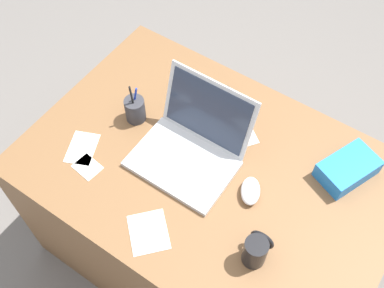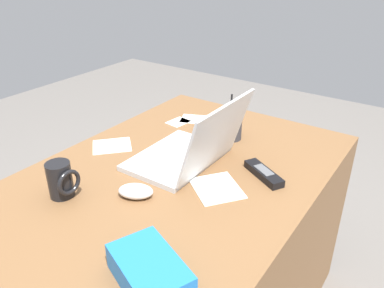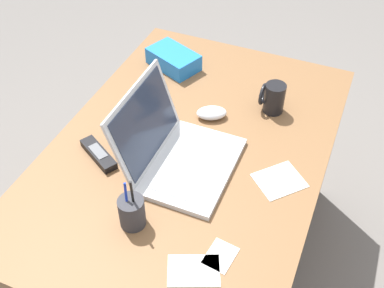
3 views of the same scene
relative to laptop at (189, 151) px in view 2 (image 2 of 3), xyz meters
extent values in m
cube|color=brown|center=(0.08, -0.01, -0.40)|extent=(1.24, 0.85, 0.71)
cube|color=silver|center=(0.00, -0.05, -0.04)|extent=(0.34, 0.23, 0.02)
cube|color=silver|center=(0.00, -0.03, -0.03)|extent=(0.28, 0.12, 0.00)
cube|color=silver|center=(0.00, -0.13, -0.03)|extent=(0.09, 0.05, 0.00)
cube|color=silver|center=(0.00, 0.10, 0.08)|extent=(0.33, 0.08, 0.23)
cube|color=#283347|center=(0.00, 0.10, 0.08)|extent=(0.30, 0.06, 0.20)
ellipsoid|color=white|center=(0.24, -0.02, -0.03)|extent=(0.10, 0.12, 0.04)
cylinder|color=black|center=(0.36, -0.20, 0.00)|extent=(0.07, 0.07, 0.11)
torus|color=black|center=(0.36, -0.16, 0.01)|extent=(0.08, 0.01, 0.08)
cube|color=black|center=(-0.07, 0.24, -0.04)|extent=(0.12, 0.16, 0.02)
cube|color=#595B60|center=(-0.07, 0.24, -0.03)|extent=(0.06, 0.08, 0.00)
cylinder|color=#333338|center=(-0.25, 0.02, 0.00)|extent=(0.07, 0.07, 0.09)
cylinder|color=#1933B2|center=(-0.26, 0.03, 0.03)|extent=(0.03, 0.02, 0.13)
cylinder|color=black|center=(-0.25, 0.01, 0.05)|extent=(0.01, 0.01, 0.16)
cube|color=blue|center=(0.47, 0.22, -0.02)|extent=(0.18, 0.22, 0.06)
cube|color=white|center=(-0.26, -0.24, -0.05)|extent=(0.10, 0.08, 0.00)
cube|color=white|center=(0.07, 0.15, -0.05)|extent=(0.20, 0.20, 0.00)
cube|color=white|center=(0.05, -0.31, -0.05)|extent=(0.18, 0.18, 0.00)
cube|color=white|center=(-0.32, -0.19, -0.05)|extent=(0.14, 0.16, 0.00)
camera|label=1|loc=(0.49, -0.71, 1.28)|focal=43.50mm
camera|label=2|loc=(0.91, 0.64, 0.60)|focal=35.97mm
camera|label=3|loc=(-0.91, -0.43, 1.01)|focal=44.28mm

